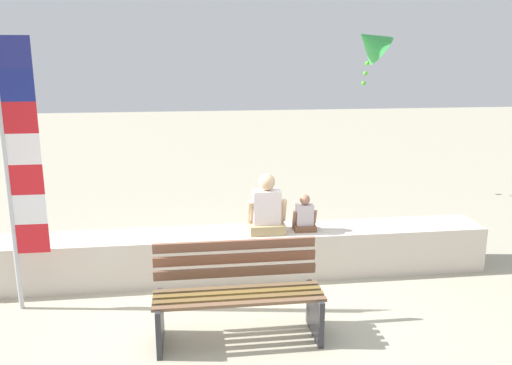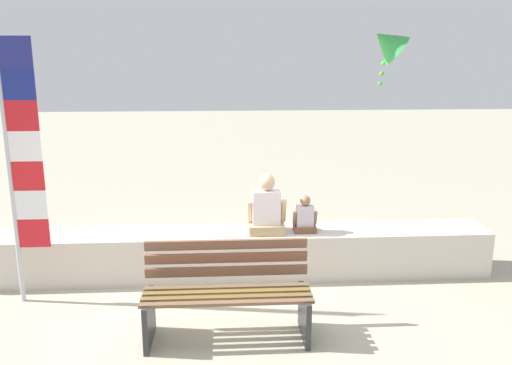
% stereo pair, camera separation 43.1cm
% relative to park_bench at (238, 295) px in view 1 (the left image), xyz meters
% --- Properties ---
extents(ground_plane, '(40.00, 40.00, 0.00)m').
position_rel_park_bench_xyz_m(ground_plane, '(0.01, 0.48, -0.41)').
color(ground_plane, '#AEA890').
extents(seawall_ledge, '(6.32, 0.62, 0.56)m').
position_rel_park_bench_xyz_m(seawall_ledge, '(0.01, 1.41, -0.14)').
color(seawall_ledge, beige).
rests_on(seawall_ledge, ground).
extents(park_bench, '(1.58, 0.61, 0.88)m').
position_rel_park_bench_xyz_m(park_bench, '(0.00, 0.00, 0.00)').
color(park_bench, brown).
rests_on(park_bench, ground).
extents(person_adult, '(0.47, 0.34, 0.71)m').
position_rel_park_bench_xyz_m(person_adult, '(0.48, 1.36, 0.42)').
color(person_adult, tan).
rests_on(person_adult, seawall_ledge).
extents(person_child, '(0.29, 0.21, 0.45)m').
position_rel_park_bench_xyz_m(person_child, '(0.94, 1.36, 0.32)').
color(person_child, brown).
rests_on(person_child, seawall_ledge).
extents(flag_banner, '(0.37, 0.05, 2.81)m').
position_rel_park_bench_xyz_m(flag_banner, '(-2.11, 0.85, 1.18)').
color(flag_banner, '#B7B7BC').
rests_on(flag_banner, ground).
extents(kite_green, '(0.79, 0.77, 1.14)m').
position_rel_park_bench_xyz_m(kite_green, '(2.80, 4.56, 2.40)').
color(kite_green, green).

